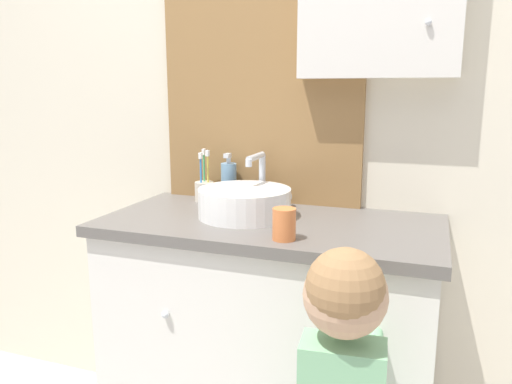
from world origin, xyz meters
name	(u,v)px	position (x,y,z in m)	size (l,w,h in m)	color
wall_back	(299,98)	(0.01, 0.62, 1.28)	(3.20, 0.18, 2.50)	beige
vanity_counter	(269,347)	(0.00, 0.33, 0.45)	(1.08, 0.54, 0.89)	silver
sink_basin	(246,201)	(-0.09, 0.35, 0.95)	(0.31, 0.36, 0.20)	white
toothbrush_holder	(204,189)	(-0.32, 0.51, 0.94)	(0.07, 0.07, 0.19)	beige
soap_dispenser	(229,182)	(-0.23, 0.54, 0.97)	(0.06, 0.06, 0.18)	#6B93B2
drinking_cup	(284,224)	(0.10, 0.14, 0.94)	(0.07, 0.07, 0.09)	orange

